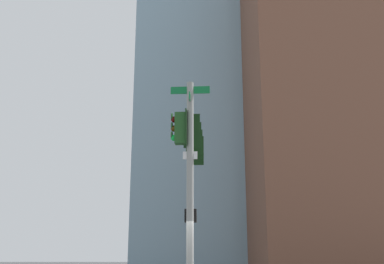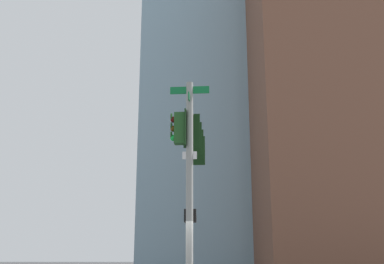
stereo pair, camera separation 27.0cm
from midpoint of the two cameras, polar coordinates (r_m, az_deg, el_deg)
name	(u,v)px [view 1 (the left image)]	position (r m, az deg, el deg)	size (l,w,h in m)	color
signal_pole_assembly	(192,152)	(15.69, -0.52, -2.47)	(4.95, 1.26, 6.90)	gray
building_brick_nearside	(350,84)	(50.28, 18.93, 5.64)	(18.51, 21.51, 37.20)	brown
building_brick_midblock	(367,87)	(68.10, 20.81, 5.29)	(18.00, 17.54, 48.15)	#845B47
building_glass_tower	(243,13)	(74.10, 6.20, 14.51)	(32.66, 28.75, 76.00)	#8CB2C6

